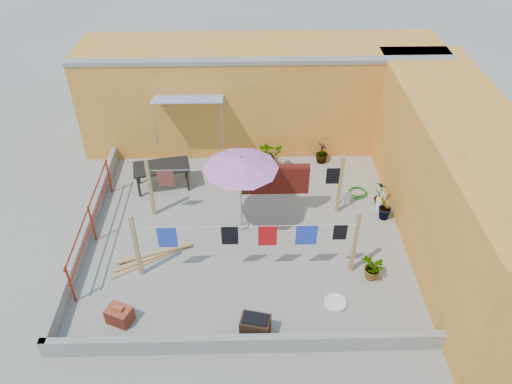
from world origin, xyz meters
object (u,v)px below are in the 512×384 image
white_basin (335,303)px  patio_umbrella (240,164)px  brazier (255,327)px  brick_stack (119,315)px  plant_back_a (269,155)px  water_jug_b (380,203)px  green_hose (358,192)px  outdoor_table (161,168)px  water_jug_a (346,198)px

white_basin → patio_umbrella: bearing=128.1°
white_basin → brazier: bearing=-156.9°
brick_stack → plant_back_a: plant_back_a is taller
brick_stack → plant_back_a: (3.45, 5.78, 0.23)m
water_jug_b → green_hose: 0.84m
outdoor_table → brick_stack: 4.83m
brazier → water_jug_a: bearing=58.8°
white_basin → water_jug_b: (1.72, 3.32, 0.12)m
water_jug_a → plant_back_a: size_ratio=0.43×
plant_back_a → water_jug_a: bearing=-41.5°
patio_umbrella → brazier: 3.86m
water_jug_b → plant_back_a: bearing=144.7°
outdoor_table → plant_back_a: 3.27m
white_basin → plant_back_a: bearing=103.0°
outdoor_table → water_jug_a: 5.29m
patio_umbrella → brick_stack: patio_umbrella is taller
patio_umbrella → water_jug_b: size_ratio=6.08×
green_hose → plant_back_a: bearing=150.3°
brazier → green_hose: brazier is taller
patio_umbrella → outdoor_table: (-2.28, 1.79, -1.35)m
brazier → water_jug_b: size_ratio=1.76×
water_jug_b → brick_stack: bearing=-150.3°
patio_umbrella → water_jug_a: patio_umbrella is taller
white_basin → water_jug_b: 3.74m
green_hose → water_jug_a: bearing=-134.3°
water_jug_a → plant_back_a: plant_back_a is taller
patio_umbrella → brazier: bearing=-85.3°
white_basin → green_hose: white_basin is taller
green_hose → patio_umbrella: bearing=-158.1°
white_basin → water_jug_a: bearing=76.9°
brick_stack → brazier: size_ratio=0.93×
white_basin → green_hose: 4.19m
brazier → green_hose: 5.67m
green_hose → water_jug_b: bearing=-55.0°
water_jug_b → plant_back_a: 3.66m
water_jug_a → plant_back_a: (-2.09, 1.85, 0.27)m
brazier → water_jug_b: bearing=49.2°
water_jug_a → water_jug_b: 0.93m
white_basin → plant_back_a: plant_back_a is taller
water_jug_a → green_hose: 0.60m
green_hose → plant_back_a: (-2.50, 1.43, 0.39)m
patio_umbrella → outdoor_table: 3.19m
brazier → water_jug_a: (2.64, 4.35, -0.10)m
patio_umbrella → outdoor_table: size_ratio=1.38×
water_jug_b → patio_umbrella: bearing=-170.2°
outdoor_table → plant_back_a: (3.11, 0.98, -0.24)m
plant_back_a → water_jug_b: bearing=-35.3°
outdoor_table → brick_stack: bearing=-94.1°
white_basin → outdoor_table: bearing=134.5°
brazier → water_jug_a: brazier is taller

